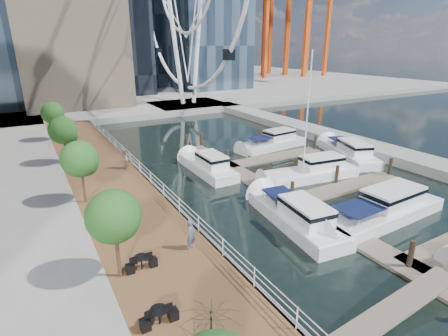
% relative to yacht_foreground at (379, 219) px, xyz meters
% --- Properties ---
extents(ground, '(520.00, 520.00, 0.00)m').
position_rel_yacht_foreground_xyz_m(ground, '(-6.65, -2.72, 0.00)').
color(ground, black).
rests_on(ground, ground).
extents(boardwalk, '(6.00, 60.00, 1.00)m').
position_rel_yacht_foreground_xyz_m(boardwalk, '(-15.65, 12.28, 0.50)').
color(boardwalk, brown).
rests_on(boardwalk, ground).
extents(seawall, '(0.25, 60.00, 1.00)m').
position_rel_yacht_foreground_xyz_m(seawall, '(-12.65, 12.28, 0.50)').
color(seawall, '#595954').
rests_on(seawall, ground).
extents(land_far, '(200.00, 114.00, 1.00)m').
position_rel_yacht_foreground_xyz_m(land_far, '(-6.65, 99.28, 0.50)').
color(land_far, gray).
rests_on(land_far, ground).
extents(breakwater, '(4.00, 60.00, 1.00)m').
position_rel_yacht_foreground_xyz_m(breakwater, '(13.35, 17.28, 0.50)').
color(breakwater, gray).
rests_on(breakwater, ground).
extents(pier, '(14.00, 12.00, 1.00)m').
position_rel_yacht_foreground_xyz_m(pier, '(7.35, 49.28, 0.50)').
color(pier, gray).
rests_on(pier, ground).
extents(railing, '(0.10, 60.00, 1.05)m').
position_rel_yacht_foreground_xyz_m(railing, '(-12.75, 12.28, 1.52)').
color(railing, white).
rests_on(railing, boardwalk).
extents(floating_docks, '(16.00, 34.00, 2.60)m').
position_rel_yacht_foreground_xyz_m(floating_docks, '(1.31, 7.26, 0.49)').
color(floating_docks, '#6D6051').
rests_on(floating_docks, ground).
extents(port_cranes, '(40.00, 52.00, 38.00)m').
position_rel_yacht_foreground_xyz_m(port_cranes, '(61.01, 92.95, 20.00)').
color(port_cranes, '#D84C14').
rests_on(port_cranes, ground).
extents(street_trees, '(2.60, 42.60, 4.60)m').
position_rel_yacht_foreground_xyz_m(street_trees, '(-18.05, 11.28, 4.29)').
color(street_trees, '#3F2B1C').
rests_on(street_trees, ground).
extents(yacht_foreground, '(12.04, 3.62, 2.15)m').
position_rel_yacht_foreground_xyz_m(yacht_foreground, '(0.00, 0.00, 0.00)').
color(yacht_foreground, white).
rests_on(yacht_foreground, ground).
extents(pedestrian_near, '(0.77, 0.74, 1.78)m').
position_rel_yacht_foreground_xyz_m(pedestrian_near, '(-13.93, 1.79, 1.89)').
color(pedestrian_near, '#4A5263').
rests_on(pedestrian_near, boardwalk).
extents(pedestrian_mid, '(0.89, 1.05, 1.89)m').
position_rel_yacht_foreground_xyz_m(pedestrian_mid, '(-13.67, 17.10, 1.94)').
color(pedestrian_mid, '#8A695F').
rests_on(pedestrian_mid, boardwalk).
extents(pedestrian_far, '(1.08, 0.85, 1.71)m').
position_rel_yacht_foreground_xyz_m(pedestrian_far, '(-16.40, 27.41, 1.85)').
color(pedestrian_far, '#333A40').
rests_on(pedestrian_far, boardwalk).
extents(moored_yachts, '(20.31, 29.36, 11.50)m').
position_rel_yacht_foreground_xyz_m(moored_yachts, '(1.26, 8.54, 0.00)').
color(moored_yachts, white).
rests_on(moored_yachts, ground).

